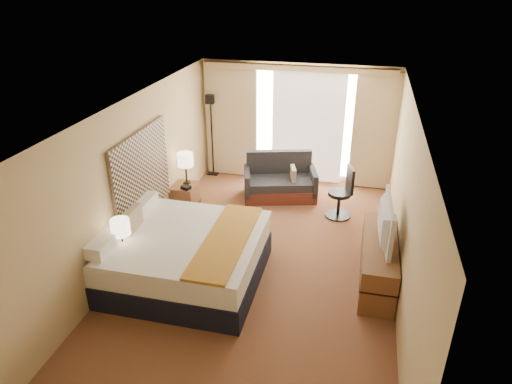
% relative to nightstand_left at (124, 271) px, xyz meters
% --- Properties ---
extents(floor, '(4.20, 7.00, 0.02)m').
position_rel_nightstand_left_xyz_m(floor, '(1.87, 1.05, -0.28)').
color(floor, '#561A18').
rests_on(floor, ground).
extents(ceiling, '(4.20, 7.00, 0.02)m').
position_rel_nightstand_left_xyz_m(ceiling, '(1.87, 1.05, 2.33)').
color(ceiling, silver).
rests_on(ceiling, wall_back).
extents(wall_back, '(4.20, 0.02, 2.60)m').
position_rel_nightstand_left_xyz_m(wall_back, '(1.87, 4.55, 1.02)').
color(wall_back, tan).
rests_on(wall_back, ground).
extents(wall_front, '(4.20, 0.02, 2.60)m').
position_rel_nightstand_left_xyz_m(wall_front, '(1.87, -2.45, 1.02)').
color(wall_front, tan).
rests_on(wall_front, ground).
extents(wall_left, '(0.02, 7.00, 2.60)m').
position_rel_nightstand_left_xyz_m(wall_left, '(-0.23, 1.05, 1.02)').
color(wall_left, tan).
rests_on(wall_left, ground).
extents(wall_right, '(0.02, 7.00, 2.60)m').
position_rel_nightstand_left_xyz_m(wall_right, '(3.97, 1.05, 1.02)').
color(wall_right, tan).
rests_on(wall_right, ground).
extents(headboard, '(0.06, 1.85, 1.50)m').
position_rel_nightstand_left_xyz_m(headboard, '(-0.19, 1.25, 1.01)').
color(headboard, black).
rests_on(headboard, wall_left).
extents(nightstand_left, '(0.45, 0.52, 0.55)m').
position_rel_nightstand_left_xyz_m(nightstand_left, '(0.00, 0.00, 0.00)').
color(nightstand_left, brown).
rests_on(nightstand_left, floor).
extents(nightstand_right, '(0.45, 0.52, 0.55)m').
position_rel_nightstand_left_xyz_m(nightstand_right, '(0.00, 2.50, 0.00)').
color(nightstand_right, brown).
rests_on(nightstand_right, floor).
extents(media_dresser, '(0.50, 1.80, 0.70)m').
position_rel_nightstand_left_xyz_m(media_dresser, '(3.70, 1.05, 0.07)').
color(media_dresser, brown).
rests_on(media_dresser, floor).
extents(window, '(2.30, 0.02, 2.30)m').
position_rel_nightstand_left_xyz_m(window, '(2.12, 4.52, 1.04)').
color(window, white).
rests_on(window, wall_back).
extents(curtains, '(4.12, 0.19, 2.56)m').
position_rel_nightstand_left_xyz_m(curtains, '(1.87, 4.44, 1.13)').
color(curtains, beige).
rests_on(curtains, floor).
extents(bed, '(2.29, 2.10, 1.11)m').
position_rel_nightstand_left_xyz_m(bed, '(0.81, 0.40, 0.13)').
color(bed, black).
rests_on(bed, floor).
extents(loveseat, '(1.64, 1.17, 0.92)m').
position_rel_nightstand_left_xyz_m(loveseat, '(1.71, 3.54, 0.03)').
color(loveseat, '#5E261A').
rests_on(loveseat, floor).
extents(floor_lamp, '(0.24, 0.24, 1.88)m').
position_rel_nightstand_left_xyz_m(floor_lamp, '(-0.03, 4.35, 1.05)').
color(floor_lamp, black).
rests_on(floor_lamp, floor).
extents(desk_chair, '(0.50, 0.50, 1.02)m').
position_rel_nightstand_left_xyz_m(desk_chair, '(3.03, 2.98, 0.18)').
color(desk_chair, black).
rests_on(desk_chair, floor).
extents(lamp_left, '(0.28, 0.28, 0.58)m').
position_rel_nightstand_left_xyz_m(lamp_left, '(0.03, 0.04, 0.73)').
color(lamp_left, black).
rests_on(lamp_left, nightstand_left).
extents(lamp_right, '(0.30, 0.30, 0.64)m').
position_rel_nightstand_left_xyz_m(lamp_right, '(0.03, 2.57, 0.77)').
color(lamp_right, black).
rests_on(lamp_right, nightstand_right).
extents(tissue_box, '(0.14, 0.14, 0.10)m').
position_rel_nightstand_left_xyz_m(tissue_box, '(0.04, -0.10, 0.33)').
color(tissue_box, '#9BC7F0').
rests_on(tissue_box, nightstand_left).
extents(telephone, '(0.20, 0.18, 0.06)m').
position_rel_nightstand_left_xyz_m(telephone, '(0.10, 2.34, 0.31)').
color(telephone, black).
rests_on(telephone, nightstand_right).
extents(television, '(0.21, 1.16, 0.67)m').
position_rel_nightstand_left_xyz_m(television, '(3.65, 1.05, 0.76)').
color(television, black).
rests_on(television, media_dresser).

